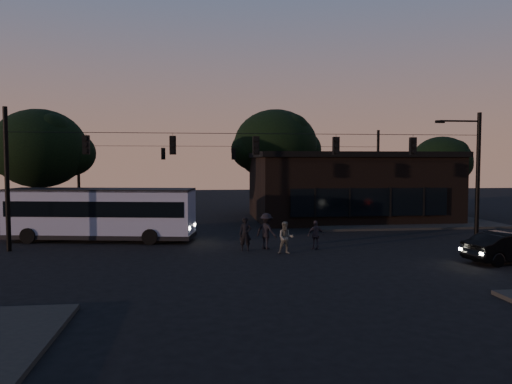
{
  "coord_description": "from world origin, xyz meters",
  "views": [
    {
      "loc": [
        -3.33,
        -23.17,
        4.66
      ],
      "look_at": [
        0.0,
        4.0,
        3.0
      ],
      "focal_mm": 35.0,
      "sensor_mm": 36.0,
      "label": 1
    }
  ],
  "objects": [
    {
      "name": "tree_behind",
      "position": [
        4.0,
        22.0,
        6.19
      ],
      "size": [
        7.6,
        7.6,
        9.43
      ],
      "color": "black",
      "rests_on": "ground"
    },
    {
      "name": "signal_rig_far",
      "position": [
        0.0,
        20.0,
        4.2
      ],
      "size": [
        26.24,
        0.3,
        7.5
      ],
      "color": "black",
      "rests_on": "ground"
    },
    {
      "name": "ground",
      "position": [
        0.0,
        0.0,
        0.0
      ],
      "size": [
        120.0,
        120.0,
        0.0
      ],
      "primitive_type": "plane",
      "color": "black",
      "rests_on": "ground"
    },
    {
      "name": "pedestrian_b",
      "position": [
        1.21,
        1.53,
        0.82
      ],
      "size": [
        0.85,
        0.69,
        1.64
      ],
      "primitive_type": "imported",
      "rotation": [
        0.0,
        0.0,
        -0.1
      ],
      "color": "#53534B",
      "rests_on": "ground"
    },
    {
      "name": "pedestrian_c",
      "position": [
        3.02,
        2.54,
        0.77
      ],
      "size": [
        0.95,
        0.51,
        1.54
      ],
      "primitive_type": "imported",
      "rotation": [
        0.0,
        0.0,
        3.29
      ],
      "color": "#2D262F",
      "rests_on": "ground"
    },
    {
      "name": "building",
      "position": [
        9.0,
        15.97,
        2.71
      ],
      "size": [
        15.4,
        10.41,
        5.4
      ],
      "color": "black",
      "rests_on": "ground"
    },
    {
      "name": "pedestrian_a",
      "position": [
        -0.73,
        2.61,
        0.89
      ],
      "size": [
        0.7,
        0.51,
        1.77
      ],
      "primitive_type": "imported",
      "rotation": [
        0.0,
        0.0,
        -0.14
      ],
      "color": "black",
      "rests_on": "ground"
    },
    {
      "name": "sidewalk_far_right",
      "position": [
        12.0,
        14.0,
        0.07
      ],
      "size": [
        14.0,
        10.0,
        0.15
      ],
      "primitive_type": "cube",
      "color": "black",
      "rests_on": "ground"
    },
    {
      "name": "sidewalk_far_left",
      "position": [
        -14.0,
        14.0,
        0.07
      ],
      "size": [
        14.0,
        10.0,
        0.15
      ],
      "primitive_type": "cube",
      "color": "black",
      "rests_on": "ground"
    },
    {
      "name": "tree_right",
      "position": [
        18.0,
        18.0,
        4.63
      ],
      "size": [
        5.2,
        5.2,
        6.86
      ],
      "color": "black",
      "rests_on": "ground"
    },
    {
      "name": "bus",
      "position": [
        -8.86,
        6.95,
        1.73
      ],
      "size": [
        11.23,
        4.43,
        3.08
      ],
      "rotation": [
        0.0,
        0.0,
        -0.18
      ],
      "color": "#8186A5",
      "rests_on": "ground"
    },
    {
      "name": "signal_rig_near",
      "position": [
        0.0,
        4.0,
        4.45
      ],
      "size": [
        26.24,
        0.3,
        7.5
      ],
      "color": "black",
      "rests_on": "ground"
    },
    {
      "name": "pedestrian_d",
      "position": [
        0.44,
        3.03,
        0.96
      ],
      "size": [
        1.4,
        1.36,
        1.92
      ],
      "primitive_type": "imported",
      "rotation": [
        0.0,
        0.0,
        2.41
      ],
      "color": "black",
      "rests_on": "ground"
    },
    {
      "name": "tree_left",
      "position": [
        -14.0,
        13.0,
        5.57
      ],
      "size": [
        6.4,
        6.4,
        8.3
      ],
      "color": "black",
      "rests_on": "ground"
    },
    {
      "name": "car",
      "position": [
        11.08,
        -1.94,
        0.71
      ],
      "size": [
        4.53,
        2.34,
        1.42
      ],
      "primitive_type": "imported",
      "rotation": [
        0.0,
        0.0,
        1.77
      ],
      "color": "black",
      "rests_on": "ground"
    }
  ]
}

